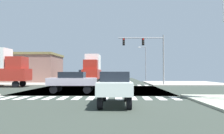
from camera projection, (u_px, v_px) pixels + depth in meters
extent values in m
cube|color=#303730|center=(97.00, 90.00, 22.14)|extent=(14.00, 90.00, 0.05)
cube|color=#303730|center=(97.00, 90.00, 22.14)|extent=(90.00, 12.00, 0.05)
cube|color=#A09B91|center=(184.00, 83.00, 33.82)|extent=(12.00, 12.00, 0.14)
cube|color=#A09F94|center=(26.00, 83.00, 34.46)|extent=(12.00, 12.00, 0.14)
cube|color=white|center=(8.00, 98.00, 14.99)|extent=(0.50, 2.00, 0.01)
cube|color=white|center=(22.00, 98.00, 14.97)|extent=(0.50, 2.00, 0.01)
cube|color=white|center=(36.00, 98.00, 14.94)|extent=(0.50, 2.00, 0.01)
cube|color=white|center=(49.00, 98.00, 14.92)|extent=(0.50, 2.00, 0.01)
cube|color=white|center=(63.00, 98.00, 14.89)|extent=(0.50, 2.00, 0.01)
cube|color=white|center=(77.00, 98.00, 14.87)|extent=(0.50, 2.00, 0.01)
cube|color=white|center=(91.00, 98.00, 14.84)|extent=(0.50, 2.00, 0.01)
cube|color=white|center=(105.00, 98.00, 14.82)|extent=(0.50, 2.00, 0.01)
cube|color=white|center=(119.00, 98.00, 14.79)|extent=(0.50, 2.00, 0.01)
cube|color=white|center=(133.00, 98.00, 14.77)|extent=(0.50, 2.00, 0.01)
cube|color=white|center=(147.00, 98.00, 14.74)|extent=(0.50, 2.00, 0.01)
cube|color=white|center=(161.00, 98.00, 14.72)|extent=(0.50, 2.00, 0.01)
cube|color=white|center=(175.00, 98.00, 14.70)|extent=(0.50, 2.00, 0.01)
cube|color=white|center=(55.00, 85.00, 29.61)|extent=(0.50, 2.00, 0.01)
cube|color=white|center=(62.00, 85.00, 29.58)|extent=(0.50, 2.00, 0.01)
cube|color=white|center=(69.00, 85.00, 29.56)|extent=(0.50, 2.00, 0.01)
cube|color=white|center=(76.00, 85.00, 29.53)|extent=(0.50, 2.00, 0.01)
cube|color=white|center=(83.00, 85.00, 29.51)|extent=(0.50, 2.00, 0.01)
cube|color=white|center=(90.00, 85.00, 29.48)|extent=(0.50, 2.00, 0.01)
cube|color=white|center=(97.00, 85.00, 29.46)|extent=(0.50, 2.00, 0.01)
cube|color=white|center=(104.00, 85.00, 29.43)|extent=(0.50, 2.00, 0.01)
cube|color=white|center=(111.00, 85.00, 29.41)|extent=(0.50, 2.00, 0.01)
cube|color=white|center=(118.00, 85.00, 29.38)|extent=(0.50, 2.00, 0.01)
cube|color=white|center=(125.00, 85.00, 29.36)|extent=(0.50, 2.00, 0.01)
cube|color=white|center=(132.00, 85.00, 29.34)|extent=(0.50, 2.00, 0.01)
cube|color=white|center=(139.00, 85.00, 29.31)|extent=(0.50, 2.00, 0.01)
cube|color=white|center=(146.00, 85.00, 29.29)|extent=(0.50, 2.00, 0.01)
cylinder|color=gray|center=(164.00, 60.00, 29.40)|extent=(0.20, 0.20, 7.14)
cylinder|color=gray|center=(141.00, 38.00, 29.55)|extent=(6.42, 0.14, 0.14)
cube|color=black|center=(143.00, 42.00, 29.53)|extent=(0.32, 0.40, 1.00)
sphere|color=red|center=(143.00, 39.00, 29.30)|extent=(0.22, 0.22, 0.22)
sphere|color=black|center=(143.00, 41.00, 29.29)|extent=(0.22, 0.22, 0.22)
sphere|color=black|center=(143.00, 44.00, 29.28)|extent=(0.22, 0.22, 0.22)
cube|color=black|center=(124.00, 42.00, 29.60)|extent=(0.32, 0.40, 1.00)
sphere|color=red|center=(124.00, 39.00, 29.36)|extent=(0.22, 0.22, 0.22)
sphere|color=black|center=(124.00, 42.00, 29.36)|extent=(0.22, 0.22, 0.22)
sphere|color=black|center=(124.00, 44.00, 29.35)|extent=(0.22, 0.22, 0.22)
cylinder|color=gray|center=(146.00, 64.00, 43.45)|extent=(0.16, 0.16, 7.22)
cylinder|color=gray|center=(142.00, 47.00, 43.55)|extent=(1.40, 0.10, 0.10)
ellipsoid|color=silver|center=(139.00, 47.00, 43.57)|extent=(0.60, 0.32, 0.20)
cube|color=#886157|center=(15.00, 69.00, 38.18)|extent=(15.74, 7.88, 4.81)
cube|color=olive|center=(15.00, 55.00, 38.25)|extent=(16.04, 8.18, 0.40)
cube|color=black|center=(61.00, 78.00, 34.98)|extent=(0.24, 2.20, 1.80)
cylinder|color=black|center=(92.00, 78.00, 51.39)|extent=(0.26, 0.74, 0.74)
cylinder|color=black|center=(85.00, 78.00, 51.43)|extent=(0.26, 0.74, 0.74)
cylinder|color=black|center=(93.00, 78.00, 54.52)|extent=(0.26, 0.74, 0.74)
cylinder|color=black|center=(87.00, 78.00, 54.55)|extent=(0.26, 0.74, 0.74)
cube|color=#615763|center=(89.00, 75.00, 52.99)|extent=(1.96, 4.60, 0.88)
cube|color=black|center=(89.00, 72.00, 53.01)|extent=(1.69, 3.22, 0.72)
cylinder|color=black|center=(23.00, 83.00, 26.86)|extent=(0.80, 0.26, 0.80)
cylinder|color=black|center=(16.00, 84.00, 24.94)|extent=(0.80, 0.26, 0.80)
cube|color=#A7281E|center=(0.00, 75.00, 25.99)|extent=(7.20, 2.40, 1.49)
cube|color=#A7281E|center=(17.00, 63.00, 25.97)|extent=(2.02, 2.11, 1.49)
cylinder|color=black|center=(102.00, 79.00, 46.52)|extent=(0.26, 0.68, 0.68)
cylinder|color=black|center=(96.00, 79.00, 46.56)|extent=(0.26, 0.68, 0.68)
cylinder|color=black|center=(103.00, 79.00, 49.44)|extent=(0.26, 0.68, 0.68)
cylinder|color=black|center=(97.00, 79.00, 49.48)|extent=(0.26, 0.68, 0.68)
cube|color=#B9B4B6|center=(99.00, 76.00, 48.02)|extent=(1.80, 4.30, 0.66)
cube|color=black|center=(99.00, 73.00, 48.03)|extent=(1.55, 2.24, 0.54)
cylinder|color=black|center=(54.00, 90.00, 18.02)|extent=(0.68, 0.26, 0.68)
cylinder|color=black|center=(58.00, 88.00, 19.46)|extent=(0.68, 0.26, 0.68)
cylinder|color=black|center=(87.00, 90.00, 17.95)|extent=(0.68, 0.26, 0.68)
cylinder|color=black|center=(89.00, 88.00, 19.39)|extent=(0.68, 0.26, 0.68)
cube|color=#B7AEBD|center=(72.00, 82.00, 18.72)|extent=(4.30, 1.80, 0.66)
cube|color=black|center=(72.00, 75.00, 18.73)|extent=(2.24, 1.55, 0.54)
cylinder|color=black|center=(87.00, 79.00, 43.10)|extent=(0.26, 0.74, 0.74)
cylinder|color=black|center=(79.00, 79.00, 43.14)|extent=(0.26, 0.74, 0.74)
cylinder|color=black|center=(89.00, 79.00, 46.57)|extent=(0.26, 0.74, 0.74)
cylinder|color=black|center=(82.00, 79.00, 46.61)|extent=(0.26, 0.74, 0.74)
cube|color=silver|center=(84.00, 75.00, 44.87)|extent=(2.00, 5.10, 0.86)
cube|color=black|center=(84.00, 72.00, 44.00)|extent=(1.76, 1.78, 0.75)
cylinder|color=black|center=(104.00, 96.00, 13.26)|extent=(0.26, 0.68, 0.68)
cylinder|color=black|center=(126.00, 96.00, 13.22)|extent=(0.26, 0.68, 0.68)
cylinder|color=black|center=(100.00, 103.00, 10.34)|extent=(0.26, 0.68, 0.68)
cylinder|color=black|center=(129.00, 103.00, 10.30)|extent=(0.26, 0.68, 0.68)
cube|color=silver|center=(115.00, 87.00, 11.80)|extent=(1.80, 4.30, 0.66)
cube|color=black|center=(115.00, 76.00, 11.81)|extent=(1.55, 2.24, 0.54)
cylinder|color=black|center=(97.00, 82.00, 32.00)|extent=(0.26, 0.80, 0.80)
cylinder|color=black|center=(84.00, 82.00, 32.05)|extent=(0.26, 0.80, 0.80)
cylinder|color=black|center=(99.00, 80.00, 36.89)|extent=(0.26, 0.80, 0.80)
cylinder|color=black|center=(89.00, 80.00, 36.94)|extent=(0.26, 0.80, 0.80)
cube|color=#A4251A|center=(92.00, 74.00, 34.50)|extent=(2.40, 7.20, 1.49)
cube|color=white|center=(93.00, 62.00, 35.63)|extent=(2.30, 4.18, 2.56)
cube|color=#A4251A|center=(91.00, 65.00, 32.38)|extent=(2.11, 2.02, 1.49)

